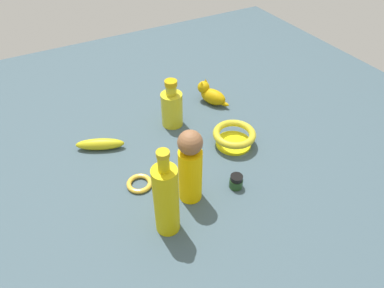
{
  "coord_description": "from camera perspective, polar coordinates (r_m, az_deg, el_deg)",
  "views": [
    {
      "loc": [
        0.74,
        -0.4,
        0.77
      ],
      "look_at": [
        0.0,
        0.0,
        0.04
      ],
      "focal_mm": 32.78,
      "sensor_mm": 36.0,
      "label": 1
    }
  ],
  "objects": [
    {
      "name": "bowl",
      "position": [
        1.16,
        6.87,
        1.29
      ],
      "size": [
        0.14,
        0.14,
        0.06
      ],
      "color": "yellow",
      "rests_on": "ground"
    },
    {
      "name": "ground",
      "position": [
        1.14,
        -0.0,
        -1.63
      ],
      "size": [
        2.0,
        2.0,
        0.0
      ],
      "primitive_type": "plane",
      "color": "#384C56"
    },
    {
      "name": "bottle_tall",
      "position": [
        0.86,
        -4.23,
        -8.92
      ],
      "size": [
        0.06,
        0.06,
        0.27
      ],
      "color": "#C4AF0B",
      "rests_on": "ground"
    },
    {
      "name": "cat_figurine",
      "position": [
        1.36,
        3.1,
        8.07
      ],
      "size": [
        0.13,
        0.1,
        0.09
      ],
      "color": "#B68D06",
      "rests_on": "ground"
    },
    {
      "name": "person_figure_adult",
      "position": [
        0.93,
        -0.28,
        -3.68
      ],
      "size": [
        0.07,
        0.07,
        0.23
      ],
      "color": "#F2BD05",
      "rests_on": "ground"
    },
    {
      "name": "banana",
      "position": [
        1.18,
        -14.73,
        -0.02
      ],
      "size": [
        0.1,
        0.16,
        0.04
      ],
      "primitive_type": "ellipsoid",
      "rotation": [
        0.0,
        0.0,
        4.28
      ],
      "color": "gold",
      "rests_on": "ground"
    },
    {
      "name": "nail_polish_jar",
      "position": [
        1.03,
        7.2,
        -6.07
      ],
      "size": [
        0.04,
        0.04,
        0.04
      ],
      "color": "#1F411D",
      "rests_on": "ground"
    },
    {
      "name": "bottle_short",
      "position": [
        1.22,
        -3.29,
        5.99
      ],
      "size": [
        0.08,
        0.08,
        0.18
      ],
      "color": "gold",
      "rests_on": "ground"
    },
    {
      "name": "bangle",
      "position": [
        1.05,
        -8.54,
        -6.38
      ],
      "size": [
        0.08,
        0.08,
        0.01
      ],
      "primitive_type": "torus",
      "color": "gold",
      "rests_on": "ground"
    }
  ]
}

